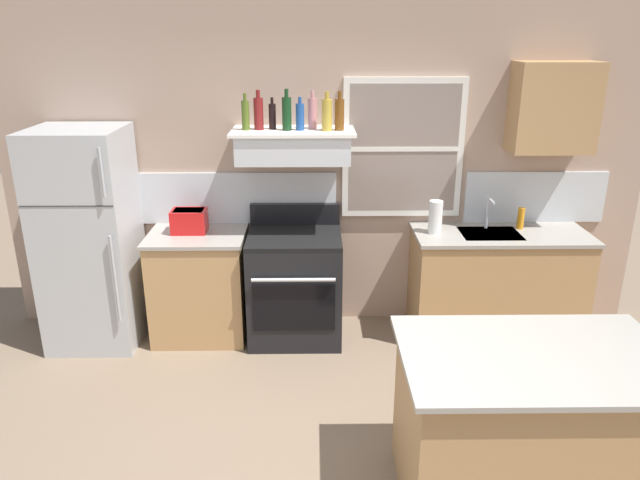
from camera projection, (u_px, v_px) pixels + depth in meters
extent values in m
cube|color=tan|center=(324.00, 171.00, 5.02)|extent=(5.40, 0.06, 2.70)
cube|color=silver|center=(189.00, 198.00, 5.04)|extent=(2.50, 0.02, 0.44)
cube|color=silver|center=(535.00, 197.00, 5.08)|extent=(1.20, 0.02, 0.44)
cube|color=white|center=(403.00, 149.00, 4.92)|extent=(1.00, 0.04, 1.15)
cube|color=gray|center=(403.00, 149.00, 4.90)|extent=(0.90, 0.01, 1.05)
cube|color=white|center=(403.00, 149.00, 4.90)|extent=(0.90, 0.02, 0.04)
cube|color=#B7BABC|center=(89.00, 239.00, 4.79)|extent=(0.70, 0.68, 1.78)
cube|color=#333333|center=(66.00, 206.00, 4.34)|extent=(0.69, 0.00, 0.01)
cylinder|color=#A5A8AD|center=(115.00, 279.00, 4.51)|extent=(0.02, 0.02, 0.70)
cylinder|color=#A5A8AD|center=(102.00, 172.00, 4.23)|extent=(0.02, 0.02, 0.36)
cube|color=tan|center=(200.00, 287.00, 5.00)|extent=(0.76, 0.60, 0.88)
cube|color=#9E998E|center=(196.00, 236.00, 4.85)|extent=(0.79, 0.63, 0.03)
cube|color=red|center=(189.00, 221.00, 4.86)|extent=(0.28, 0.20, 0.19)
cube|color=black|center=(188.00, 211.00, 4.83)|extent=(0.24, 0.16, 0.01)
cube|color=black|center=(171.00, 217.00, 4.84)|extent=(0.02, 0.03, 0.02)
cube|color=black|center=(295.00, 289.00, 4.98)|extent=(0.76, 0.64, 0.87)
cube|color=black|center=(294.00, 237.00, 4.82)|extent=(0.76, 0.64, 0.04)
cube|color=black|center=(295.00, 214.00, 5.06)|extent=(0.76, 0.06, 0.18)
cube|color=black|center=(294.00, 307.00, 4.68)|extent=(0.65, 0.01, 0.40)
cylinder|color=silver|center=(293.00, 280.00, 4.56)|extent=(0.65, 0.03, 0.03)
cube|color=silver|center=(293.00, 147.00, 4.68)|extent=(0.88, 0.48, 0.22)
cube|color=#262628|center=(293.00, 163.00, 4.49)|extent=(0.75, 0.02, 0.04)
cube|color=white|center=(293.00, 131.00, 4.64)|extent=(0.96, 0.52, 0.02)
cylinder|color=#4C601E|center=(246.00, 115.00, 4.58)|extent=(0.06, 0.06, 0.22)
cylinder|color=#4C601E|center=(245.00, 97.00, 4.53)|extent=(0.03, 0.03, 0.06)
cylinder|color=maroon|center=(259.00, 114.00, 4.59)|extent=(0.07, 0.07, 0.24)
cylinder|color=maroon|center=(258.00, 94.00, 4.54)|extent=(0.03, 0.03, 0.06)
cylinder|color=black|center=(272.00, 117.00, 4.62)|extent=(0.06, 0.06, 0.19)
cylinder|color=black|center=(272.00, 101.00, 4.58)|extent=(0.02, 0.02, 0.05)
cylinder|color=#143819|center=(287.00, 114.00, 4.56)|extent=(0.07, 0.07, 0.25)
cylinder|color=#143819|center=(286.00, 93.00, 4.50)|extent=(0.03, 0.03, 0.06)
cylinder|color=#1E478C|center=(300.00, 117.00, 4.57)|extent=(0.07, 0.07, 0.20)
cylinder|color=#1E478C|center=(300.00, 100.00, 4.53)|extent=(0.03, 0.03, 0.05)
cylinder|color=#C67F84|center=(313.00, 114.00, 4.64)|extent=(0.07, 0.07, 0.23)
cylinder|color=#C67F84|center=(312.00, 94.00, 4.59)|extent=(0.03, 0.03, 0.06)
cylinder|color=#B29333|center=(327.00, 115.00, 4.54)|extent=(0.08, 0.08, 0.24)
cylinder|color=#B29333|center=(327.00, 95.00, 4.49)|extent=(0.03, 0.03, 0.06)
cylinder|color=brown|center=(340.00, 115.00, 4.56)|extent=(0.07, 0.07, 0.24)
cylinder|color=brown|center=(340.00, 95.00, 4.51)|extent=(0.03, 0.03, 0.06)
cube|color=tan|center=(496.00, 285.00, 5.03)|extent=(1.40, 0.60, 0.88)
cube|color=#9E998E|center=(502.00, 234.00, 4.88)|extent=(1.43, 0.63, 0.03)
cube|color=#B7BABC|center=(490.00, 234.00, 4.86)|extent=(0.48, 0.36, 0.01)
cylinder|color=silver|center=(487.00, 212.00, 4.94)|extent=(0.03, 0.03, 0.28)
cylinder|color=silver|center=(491.00, 201.00, 4.83)|extent=(0.02, 0.16, 0.02)
cylinder|color=white|center=(435.00, 217.00, 4.82)|extent=(0.11, 0.11, 0.27)
cylinder|color=orange|center=(521.00, 218.00, 4.94)|extent=(0.06, 0.06, 0.18)
cube|color=tan|center=(527.00, 431.00, 3.20)|extent=(1.32, 0.82, 0.88)
cube|color=#9E998E|center=(537.00, 357.00, 3.05)|extent=(1.40, 0.90, 0.03)
cube|color=tan|center=(553.00, 108.00, 4.68)|extent=(0.64, 0.32, 0.70)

